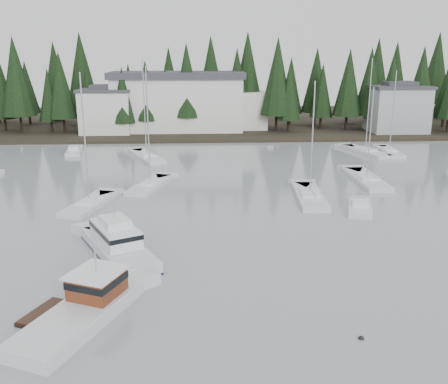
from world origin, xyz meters
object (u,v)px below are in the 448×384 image
object	(u,v)px
house_west	(106,110)
harbor_inn	(189,102)
lobster_boat_brown	(83,311)
cabin_cruiser_center	(118,246)
runabout_3	(74,152)
sailboat_3	(90,205)
sailboat_12	(389,153)
runabout_1	(360,209)
sailboat_5	(366,181)
house_east_a	(397,108)
sailboat_9	(365,152)
sailboat_0	(310,198)
sailboat_6	(151,186)
sailboat_8	(147,157)

from	to	relation	value
house_west	harbor_inn	distance (m)	15.45
house_west	lobster_boat_brown	size ratio (longest dim) A/B	0.97
cabin_cruiser_center	runabout_3	bearing A→B (deg)	-9.46
sailboat_3	sailboat_12	size ratio (longest dim) A/B	1.06
sailboat_3	house_west	bearing A→B (deg)	22.68
sailboat_3	runabout_3	world-z (taller)	sailboat_3
cabin_cruiser_center	runabout_1	world-z (taller)	cabin_cruiser_center
sailboat_5	sailboat_12	bearing A→B (deg)	-28.55
house_west	sailboat_12	size ratio (longest dim) A/B	0.74
harbor_inn	runabout_1	xyz separation A→B (m)	(17.57, -50.45, -5.64)
runabout_3	runabout_1	bearing A→B (deg)	-140.03
house_east_a	sailboat_9	world-z (taller)	sailboat_9
house_east_a	harbor_inn	world-z (taller)	harbor_inn
sailboat_0	runabout_3	size ratio (longest dim) A/B	1.91
lobster_boat_brown	sailboat_9	size ratio (longest dim) A/B	0.67
cabin_cruiser_center	sailboat_6	xyz separation A→B (m)	(0.69, 19.63, -0.57)
lobster_boat_brown	sailboat_3	size ratio (longest dim) A/B	0.72
sailboat_12	lobster_boat_brown	bearing A→B (deg)	147.64
sailboat_3	sailboat_8	distance (m)	23.84
harbor_inn	house_west	bearing A→B (deg)	-167.48
sailboat_3	runabout_1	bearing A→B (deg)	-80.46
sailboat_8	runabout_3	xyz separation A→B (m)	(-11.52, 4.51, 0.05)
sailboat_8	sailboat_12	world-z (taller)	sailboat_8
harbor_inn	sailboat_8	size ratio (longest dim) A/B	2.02
harbor_inn	sailboat_3	world-z (taller)	sailboat_3
cabin_cruiser_center	sailboat_0	size ratio (longest dim) A/B	0.81
house_east_a	cabin_cruiser_center	xyz separation A→B (m)	(-43.39, -55.96, -4.26)
cabin_cruiser_center	sailboat_5	distance (m)	33.77
house_east_a	sailboat_0	xyz separation A→B (m)	(-25.43, -41.79, -4.84)
house_east_a	sailboat_0	size ratio (longest dim) A/B	0.83
cabin_cruiser_center	sailboat_6	distance (m)	19.65
sailboat_0	runabout_1	size ratio (longest dim) A/B	2.06
sailboat_8	runabout_1	distance (m)	35.14
lobster_boat_brown	sailboat_6	xyz separation A→B (m)	(1.21, 29.34, -0.44)
sailboat_3	runabout_1	size ratio (longest dim) A/B	2.21
lobster_boat_brown	sailboat_8	bearing A→B (deg)	24.28
runabout_1	sailboat_12	bearing A→B (deg)	-9.14
sailboat_6	sailboat_8	bearing A→B (deg)	24.13
lobster_boat_brown	runabout_3	bearing A→B (deg)	37.04
house_west	sailboat_5	world-z (taller)	sailboat_5
sailboat_0	sailboat_6	world-z (taller)	sailboat_6
lobster_boat_brown	sailboat_8	xyz separation A→B (m)	(-0.86, 45.78, -0.45)
cabin_cruiser_center	runabout_1	size ratio (longest dim) A/B	1.67
sailboat_0	runabout_3	world-z (taller)	sailboat_0
house_west	sailboat_6	bearing A→B (deg)	-73.16
sailboat_12	sailboat_9	bearing A→B (deg)	88.21
sailboat_3	sailboat_9	world-z (taller)	sailboat_9
lobster_boat_brown	harbor_inn	bearing A→B (deg)	19.15
house_west	runabout_3	xyz separation A→B (m)	(-2.30, -16.37, -4.52)
sailboat_3	sailboat_8	world-z (taller)	sailboat_8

